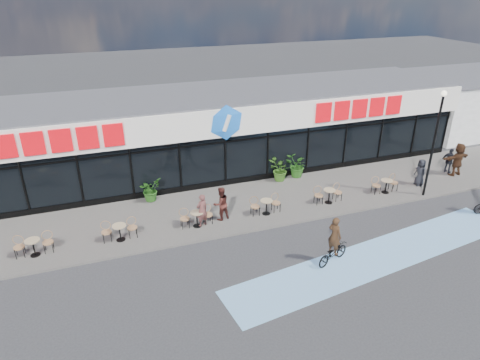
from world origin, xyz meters
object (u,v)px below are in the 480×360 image
(patron_left, at_px, (202,210))
(pedestrian_b, at_px, (450,161))
(potted_plant_mid, at_px, (280,170))
(cyclist_a, at_px, (333,248))
(potted_plant_left, at_px, (150,190))
(pedestrian_a, at_px, (420,172))
(patron_right, at_px, (221,204))
(pedestrian_c, at_px, (458,159))
(lamp_post, at_px, (435,136))
(potted_plant_right, at_px, (296,166))

(patron_left, bearing_deg, pedestrian_b, 162.09)
(potted_plant_mid, xyz_separation_m, cyclist_a, (-1.08, -7.67, -0.05))
(potted_plant_mid, bearing_deg, potted_plant_left, 179.49)
(pedestrian_a, relative_size, pedestrian_b, 1.00)
(potted_plant_left, bearing_deg, patron_right, -46.94)
(patron_left, xyz_separation_m, patron_right, (0.99, 0.28, 0.03))
(pedestrian_a, xyz_separation_m, pedestrian_c, (2.93, 0.39, 0.22))
(lamp_post, xyz_separation_m, pedestrian_b, (3.34, 1.87, -2.53))
(patron_right, distance_m, pedestrian_c, 14.44)
(potted_plant_mid, height_order, potted_plant_right, potted_plant_right)
(pedestrian_a, relative_size, cyclist_a, 0.73)
(lamp_post, xyz_separation_m, potted_plant_left, (-13.77, 4.25, -2.70))
(potted_plant_left, bearing_deg, cyclist_a, -51.40)
(potted_plant_right, bearing_deg, lamp_post, -38.85)
(lamp_post, xyz_separation_m, pedestrian_c, (3.53, 1.50, -2.32))
(lamp_post, xyz_separation_m, patron_left, (-11.89, 0.90, -2.49))
(pedestrian_a, bearing_deg, potted_plant_right, -112.96)
(potted_plant_left, distance_m, patron_left, 3.84)
(potted_plant_right, relative_size, cyclist_a, 0.64)
(patron_right, distance_m, cyclist_a, 5.73)
(patron_right, xyz_separation_m, pedestrian_a, (11.50, -0.07, -0.07))
(pedestrian_b, xyz_separation_m, pedestrian_c, (0.19, -0.37, 0.21))
(potted_plant_right, bearing_deg, pedestrian_b, -15.81)
(lamp_post, xyz_separation_m, cyclist_a, (-7.59, -3.49, -2.70))
(patron_left, height_order, patron_right, patron_right)
(patron_left, xyz_separation_m, pedestrian_b, (15.23, 0.97, -0.04))
(lamp_post, distance_m, pedestrian_c, 4.49)
(lamp_post, relative_size, cyclist_a, 2.67)
(potted_plant_left, xyz_separation_m, patron_right, (2.87, -3.07, 0.24))
(potted_plant_right, xyz_separation_m, pedestrian_c, (8.92, -2.84, 0.31))
(potted_plant_right, distance_m, pedestrian_b, 9.07)
(potted_plant_mid, bearing_deg, cyclist_a, -98.02)
(potted_plant_right, distance_m, pedestrian_c, 9.37)
(pedestrian_a, bearing_deg, cyclist_a, -55.34)
(patron_right, bearing_deg, potted_plant_right, -166.07)
(lamp_post, relative_size, pedestrian_c, 2.86)
(patron_right, bearing_deg, cyclist_a, 109.47)
(pedestrian_a, xyz_separation_m, cyclist_a, (-8.19, -4.60, -0.16))
(potted_plant_mid, xyz_separation_m, pedestrian_c, (10.04, -2.68, 0.33))
(potted_plant_mid, height_order, pedestrian_b, pedestrian_b)
(potted_plant_left, distance_m, pedestrian_b, 17.27)
(patron_left, height_order, pedestrian_a, patron_left)
(potted_plant_right, xyz_separation_m, patron_left, (-6.50, -3.44, 0.14))
(pedestrian_a, xyz_separation_m, pedestrian_b, (2.74, 0.76, 0.00))
(patron_left, xyz_separation_m, pedestrian_c, (15.43, 0.60, 0.17))
(patron_right, bearing_deg, potted_plant_mid, -161.51)
(potted_plant_left, relative_size, potted_plant_right, 0.89)
(pedestrian_c, bearing_deg, lamp_post, 20.05)
(potted_plant_mid, height_order, patron_right, patron_right)
(potted_plant_mid, xyz_separation_m, patron_left, (-5.38, -3.28, 0.15))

